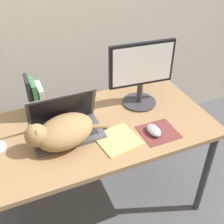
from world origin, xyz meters
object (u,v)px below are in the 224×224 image
at_px(computer_mouse, 154,130).
at_px(book_row, 36,99).
at_px(cat, 62,132).
at_px(notepad, 118,140).
at_px(laptop, 66,126).
at_px(external_monitor, 141,73).

distance_m(computer_mouse, book_row, 0.70).
relative_size(cat, notepad, 1.92).
relative_size(computer_mouse, notepad, 0.47).
relative_size(laptop, computer_mouse, 3.37).
height_order(computer_mouse, notepad, computer_mouse).
height_order(laptop, external_monitor, external_monitor).
distance_m(cat, notepad, 0.30).
distance_m(cat, computer_mouse, 0.50).
xyz_separation_m(computer_mouse, book_row, (-0.55, 0.42, 0.09)).
distance_m(laptop, external_monitor, 0.54).
bearing_deg(computer_mouse, cat, 166.05).
bearing_deg(external_monitor, cat, -162.01).
xyz_separation_m(laptop, book_row, (-0.11, 0.23, 0.07)).
bearing_deg(external_monitor, laptop, -168.37).
bearing_deg(cat, notepad, -19.18).
height_order(laptop, computer_mouse, laptop).
xyz_separation_m(cat, external_monitor, (0.55, 0.18, 0.14)).
bearing_deg(computer_mouse, notepad, 173.38).
height_order(external_monitor, notepad, external_monitor).
bearing_deg(laptop, computer_mouse, -23.63).
bearing_deg(notepad, laptop, 144.20).
height_order(book_row, notepad, book_row).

